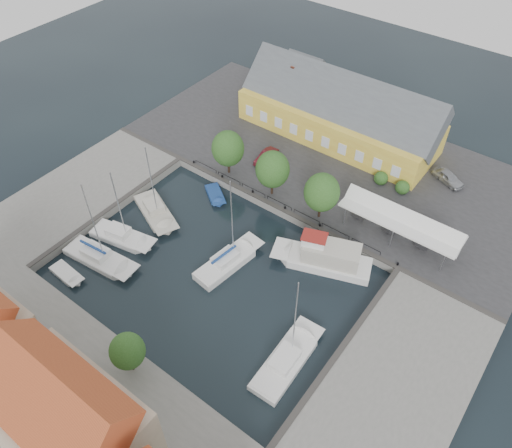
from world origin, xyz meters
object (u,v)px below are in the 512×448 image
(west_boat_b, at_px, (156,213))
(launch_nw, at_px, (215,196))
(warehouse, at_px, (336,112))
(east_boat_c, at_px, (286,361))
(tent_canopy, at_px, (401,221))
(west_boat_c, at_px, (122,238))
(trawler, at_px, (325,259))
(center_sailboat, at_px, (228,262))
(west_boat_d, at_px, (100,259))
(car_silver, at_px, (448,177))
(launch_sw, at_px, (67,275))
(car_red, at_px, (266,157))

(west_boat_b, bearing_deg, launch_nw, 62.03)
(warehouse, bearing_deg, east_boat_c, -66.07)
(tent_canopy, relative_size, west_boat_c, 1.27)
(warehouse, bearing_deg, tent_canopy, -39.86)
(east_boat_c, xyz_separation_m, west_boat_c, (-24.70, 1.69, 0.00))
(tent_canopy, xyz_separation_m, trawler, (-4.82, -7.82, -2.67))
(center_sailboat, bearing_deg, launch_nw, 137.26)
(east_boat_c, height_order, west_boat_c, east_boat_c)
(warehouse, bearing_deg, west_boat_d, -103.77)
(trawler, distance_m, west_boat_b, 21.79)
(trawler, relative_size, west_boat_c, 1.05)
(trawler, bearing_deg, center_sailboat, -143.11)
(car_silver, height_order, trawler, trawler)
(trawler, bearing_deg, east_boat_c, -74.66)
(warehouse, relative_size, west_boat_d, 2.30)
(center_sailboat, xyz_separation_m, launch_sw, (-13.22, -11.93, -0.27))
(west_boat_c, distance_m, west_boat_d, 3.83)
(trawler, relative_size, west_boat_d, 0.93)
(tent_canopy, xyz_separation_m, car_silver, (0.90, 13.00, -1.93))
(center_sailboat, xyz_separation_m, trawler, (8.71, 6.54, 0.65))
(tent_canopy, distance_m, west_boat_d, 34.29)
(center_sailboat, bearing_deg, car_red, 112.57)
(warehouse, relative_size, launch_nw, 6.27)
(trawler, relative_size, launch_nw, 2.54)
(launch_sw, height_order, launch_nw, launch_sw)
(trawler, distance_m, west_boat_d, 25.47)
(west_boat_c, distance_m, launch_sw, 7.50)
(car_silver, distance_m, east_boat_c, 33.63)
(car_silver, bearing_deg, trawler, -173.81)
(car_silver, bearing_deg, west_boat_c, 161.32)
(tent_canopy, bearing_deg, west_boat_c, -144.12)
(west_boat_b, xyz_separation_m, west_boat_c, (-0.16, -5.42, 0.00))
(west_boat_c, bearing_deg, trawler, 27.43)
(car_silver, distance_m, car_red, 23.87)
(car_silver, relative_size, west_boat_c, 0.40)
(tent_canopy, relative_size, east_boat_c, 1.18)
(center_sailboat, xyz_separation_m, west_boat_b, (-12.34, 0.95, -0.10))
(center_sailboat, height_order, west_boat_d, west_boat_d)
(west_boat_d, bearing_deg, trawler, 35.55)
(warehouse, bearing_deg, car_silver, -2.80)
(trawler, height_order, launch_sw, trawler)
(tent_canopy, height_order, car_silver, tent_canopy)
(east_boat_c, relative_size, west_boat_b, 1.04)
(car_silver, height_order, car_red, car_silver)
(center_sailboat, bearing_deg, warehouse, 96.20)
(car_silver, xyz_separation_m, car_red, (-21.42, -10.55, -0.07))
(west_boat_b, distance_m, launch_sw, 12.91)
(east_boat_c, height_order, launch_nw, east_boat_c)
(center_sailboat, bearing_deg, tent_canopy, 46.70)
(car_red, bearing_deg, car_silver, 24.53)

